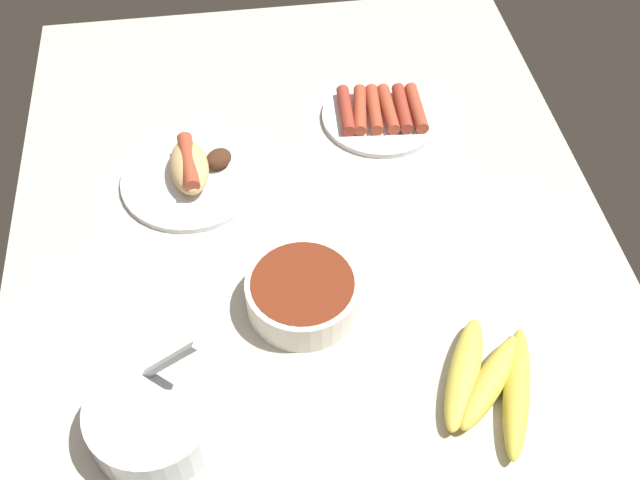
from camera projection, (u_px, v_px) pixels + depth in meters
ground_plane at (311, 239)px, 113.53cm from camera, size 120.00×90.00×3.00cm
plate_sausages at (381, 113)px, 127.93cm from camera, size 20.19×20.19×3.20cm
bowl_chili at (303, 293)px, 101.74cm from camera, size 15.64×15.64×5.25cm
plate_hotdog_assembled at (192, 173)px, 117.95cm from camera, size 22.34×22.34×5.61cm
bowl_coleslaw at (153, 417)px, 89.41cm from camera, size 15.89×15.89×15.57cm
banana_bunch at (489, 382)px, 94.37cm from camera, size 21.37×16.02×3.52cm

